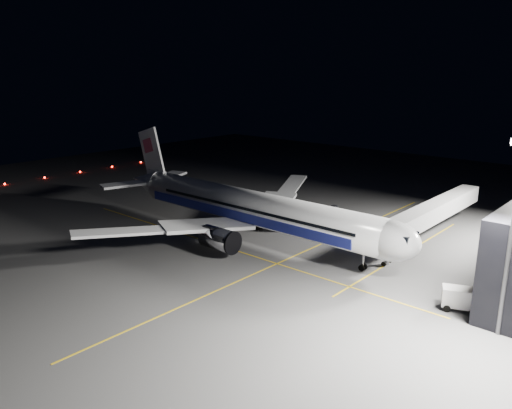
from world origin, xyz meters
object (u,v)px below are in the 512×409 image
at_px(airliner, 248,207).
at_px(safety_cone_a, 267,223).
at_px(baggage_tug, 334,210).
at_px(jet_bridge, 429,214).
at_px(safety_cone_c, 235,222).
at_px(service_truck, 465,299).
at_px(safety_cone_b, 311,223).

height_order(airliner, safety_cone_a, airliner).
height_order(baggage_tug, safety_cone_a, baggage_tug).
distance_m(jet_bridge, safety_cone_c, 33.41).
xyz_separation_m(jet_bridge, baggage_tug, (-19.87, 3.17, -3.78)).
bearing_deg(baggage_tug, airliner, -94.33).
bearing_deg(service_truck, safety_cone_b, 130.94).
relative_size(baggage_tug, safety_cone_c, 4.41).
bearing_deg(airliner, jet_bridge, 38.04).
relative_size(airliner, service_truck, 10.93).
distance_m(service_truck, safety_cone_c, 43.94).
height_order(airliner, service_truck, airliner).
bearing_deg(service_truck, safety_cone_a, 141.46).
distance_m(airliner, service_truck, 36.76).
height_order(airliner, safety_cone_b, airliner).
relative_size(baggage_tug, safety_cone_a, 4.11).
bearing_deg(service_truck, jet_bridge, 99.22).
relative_size(jet_bridge, baggage_tug, 13.69).
xyz_separation_m(baggage_tug, safety_cone_a, (-5.49, -13.60, -0.49)).
bearing_deg(safety_cone_b, service_truck, -25.72).
bearing_deg(service_truck, safety_cone_c, 147.63).
height_order(jet_bridge, safety_cone_b, jet_bridge).
bearing_deg(safety_cone_b, airliner, -106.44).
bearing_deg(safety_cone_a, safety_cone_c, -142.04).
bearing_deg(baggage_tug, safety_cone_b, -81.79).
bearing_deg(airliner, safety_cone_b, 73.56).
relative_size(airliner, safety_cone_b, 117.74).
xyz_separation_m(jet_bridge, safety_cone_c, (-30.00, -14.06, -4.30)).
height_order(service_truck, baggage_tug, service_truck).
relative_size(service_truck, safety_cone_b, 10.77).
relative_size(service_truck, safety_cone_c, 9.86).
bearing_deg(safety_cone_c, safety_cone_a, 37.96).
xyz_separation_m(airliner, safety_cone_c, (-6.92, 4.00, -4.88)).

